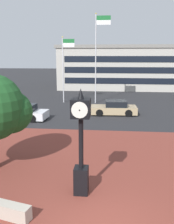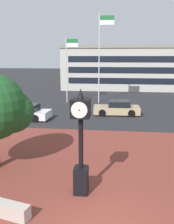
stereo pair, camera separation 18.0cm
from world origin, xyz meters
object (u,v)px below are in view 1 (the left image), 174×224
at_px(street_clock, 81,142).
at_px(car_street_near, 21,113).
at_px(car_street_distant, 114,108).
at_px(civic_building, 136,66).
at_px(flagpole_secondary, 97,52).
at_px(flagpole_primary, 64,65).

distance_m(street_clock, car_street_near, 13.02).
bearing_deg(car_street_distant, civic_building, -12.59).
xyz_separation_m(street_clock, civic_building, (5.21, 36.25, 1.36)).
height_order(street_clock, car_street_distant, street_clock).
distance_m(car_street_near, flagpole_secondary, 11.34).
xyz_separation_m(car_street_near, car_street_distant, (7.86, 2.64, -0.00)).
bearing_deg(street_clock, flagpole_secondary, 92.04).
height_order(car_street_near, car_street_distant, same).
xyz_separation_m(street_clock, car_street_near, (-6.53, 11.16, -1.52)).
relative_size(car_street_near, flagpole_primary, 0.63).
xyz_separation_m(street_clock, flagpole_primary, (-4.30, 19.37, 2.19)).
bearing_deg(street_clock, civic_building, 82.07).
bearing_deg(civic_building, flagpole_secondary, -109.01).
bearing_deg(car_street_distant, flagpole_secondary, 16.42).
height_order(flagpole_secondary, civic_building, flagpole_secondary).
relative_size(car_street_near, car_street_distant, 1.10).
bearing_deg(car_street_distant, street_clock, 171.69).
xyz_separation_m(car_street_near, flagpole_secondary, (5.93, 8.21, 5.11)).
bearing_deg(car_street_distant, car_street_near, 105.79).
xyz_separation_m(car_street_near, flagpole_primary, (2.23, 8.21, 3.71)).
height_order(car_street_distant, flagpole_secondary, flagpole_secondary).
bearing_deg(flagpole_secondary, street_clock, -88.22).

